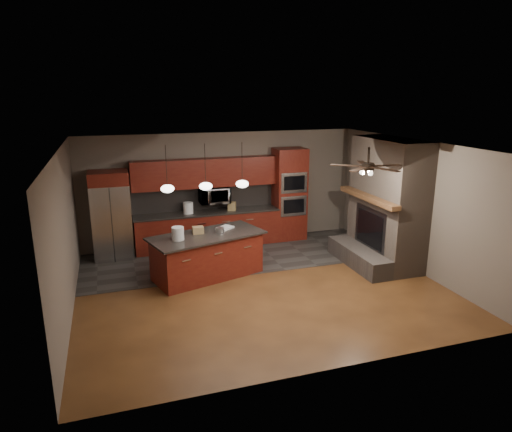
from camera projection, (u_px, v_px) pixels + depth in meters
name	position (u px, v px, depth m)	size (l,w,h in m)	color
ground	(260.00, 286.00, 9.14)	(7.00, 7.00, 0.00)	brown
ceiling	(260.00, 146.00, 8.40)	(7.00, 6.00, 0.02)	white
back_wall	(223.00, 188.00, 11.52)	(7.00, 0.02, 2.80)	#6A5D55
right_wall	(414.00, 205.00, 9.81)	(0.02, 6.00, 2.80)	#6A5D55
left_wall	(65.00, 236.00, 7.73)	(0.02, 6.00, 2.80)	#6A5D55
slate_tile_patch	(236.00, 256.00, 10.79)	(7.00, 2.40, 0.01)	#353230
fireplace_column	(385.00, 207.00, 10.07)	(1.30, 2.10, 2.80)	brown
back_cabinetry	(207.00, 212.00, 11.28)	(3.59, 0.64, 2.20)	maroon
oven_tower	(289.00, 194.00, 11.80)	(0.80, 0.63, 2.38)	maroon
microwave	(214.00, 195.00, 11.23)	(0.73, 0.41, 0.50)	silver
refrigerator	(111.00, 215.00, 10.46)	(0.87, 0.75, 2.04)	silver
kitchen_island	(207.00, 255.00, 9.51)	(2.54, 1.68, 0.92)	maroon
white_bucket	(178.00, 234.00, 9.02)	(0.24, 0.24, 0.26)	silver
paint_can	(220.00, 230.00, 9.47)	(0.17, 0.17, 0.12)	#A2A2A6
paint_tray	(225.00, 228.00, 9.79)	(0.35, 0.25, 0.04)	white
cardboard_box	(198.00, 230.00, 9.44)	(0.23, 0.17, 0.14)	olive
counter_bucket	(188.00, 208.00, 11.06)	(0.24, 0.24, 0.27)	white
counter_box	(232.00, 206.00, 11.35)	(0.19, 0.15, 0.21)	#A08552
pendant_left	(167.00, 188.00, 8.77)	(0.26, 0.26, 0.92)	black
pendant_center	(206.00, 186.00, 8.99)	(0.26, 0.26, 0.92)	black
pendant_right	(242.00, 184.00, 9.22)	(0.26, 0.26, 0.92)	black
ceiling_fan	(368.00, 166.00, 8.29)	(1.27, 1.33, 0.41)	black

